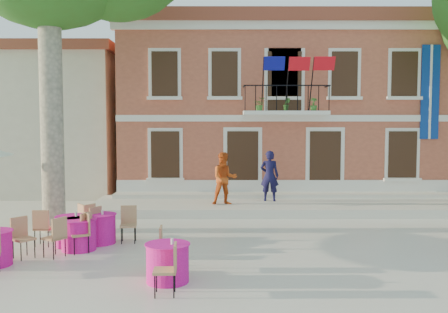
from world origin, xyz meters
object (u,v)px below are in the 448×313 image
at_px(pedestrian_navy, 269,176).
at_px(cafe_table_4, 79,233).
at_px(cafe_table_0, 99,227).
at_px(cafe_table_3, 73,229).
at_px(pedestrian_orange, 224,179).
at_px(cafe_table_1, 168,261).

distance_m(pedestrian_navy, cafe_table_4, 7.83).
bearing_deg(cafe_table_0, cafe_table_3, -155.85).
relative_size(pedestrian_orange, cafe_table_1, 0.94).
distance_m(pedestrian_navy, cafe_table_3, 7.72).
relative_size(pedestrian_orange, cafe_table_4, 0.98).
height_order(cafe_table_0, cafe_table_1, same).
height_order(pedestrian_orange, cafe_table_1, pedestrian_orange).
height_order(pedestrian_navy, cafe_table_3, pedestrian_navy).
bearing_deg(cafe_table_1, pedestrian_navy, 71.34).
relative_size(cafe_table_0, cafe_table_1, 0.96).
bearing_deg(pedestrian_navy, cafe_table_4, 57.77).
bearing_deg(pedestrian_navy, cafe_table_0, 56.07).
bearing_deg(cafe_table_3, cafe_table_4, -57.04).
height_order(cafe_table_0, cafe_table_3, same).
bearing_deg(pedestrian_orange, cafe_table_0, -136.59).
bearing_deg(cafe_table_0, cafe_table_1, -55.91).
bearing_deg(cafe_table_3, pedestrian_orange, 49.71).
xyz_separation_m(pedestrian_navy, cafe_table_4, (-5.24, -5.76, -0.80)).
relative_size(pedestrian_navy, cafe_table_3, 0.98).
bearing_deg(cafe_table_3, cafe_table_1, -46.51).
height_order(pedestrian_navy, cafe_table_1, pedestrian_navy).
distance_m(cafe_table_0, cafe_table_4, 0.76).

